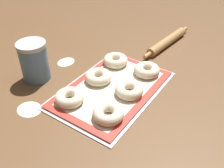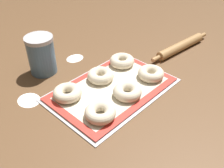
% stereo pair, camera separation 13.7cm
% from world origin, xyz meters
% --- Properties ---
extents(ground_plane, '(2.80, 2.80, 0.00)m').
position_xyz_m(ground_plane, '(0.00, 0.00, 0.00)').
color(ground_plane, brown).
extents(baking_tray, '(0.50, 0.33, 0.01)m').
position_xyz_m(baking_tray, '(0.01, 0.01, 0.00)').
color(baking_tray, silver).
rests_on(baking_tray, ground_plane).
extents(baking_mat, '(0.47, 0.31, 0.00)m').
position_xyz_m(baking_mat, '(0.01, 0.01, 0.01)').
color(baking_mat, red).
rests_on(baking_mat, baking_tray).
extents(bagel_front_left, '(0.11, 0.11, 0.04)m').
position_xyz_m(bagel_front_left, '(-0.14, -0.07, 0.03)').
color(bagel_front_left, beige).
rests_on(bagel_front_left, baking_mat).
extents(bagel_front_center, '(0.11, 0.11, 0.04)m').
position_xyz_m(bagel_front_center, '(0.01, -0.06, 0.03)').
color(bagel_front_center, beige).
rests_on(bagel_front_center, baking_mat).
extents(bagel_front_right, '(0.11, 0.11, 0.04)m').
position_xyz_m(bagel_front_right, '(0.17, -0.05, 0.03)').
color(bagel_front_right, beige).
rests_on(bagel_front_right, baking_mat).
extents(bagel_back_left, '(0.11, 0.11, 0.04)m').
position_xyz_m(bagel_back_left, '(-0.15, 0.10, 0.03)').
color(bagel_back_left, beige).
rests_on(bagel_back_left, baking_mat).
extents(bagel_back_center, '(0.11, 0.11, 0.04)m').
position_xyz_m(bagel_back_center, '(0.02, 0.09, 0.03)').
color(bagel_back_center, beige).
rests_on(bagel_back_center, baking_mat).
extents(bagel_back_right, '(0.11, 0.11, 0.04)m').
position_xyz_m(bagel_back_right, '(0.17, 0.10, 0.03)').
color(bagel_back_right, beige).
rests_on(bagel_back_right, baking_mat).
extents(flour_canister, '(0.12, 0.12, 0.17)m').
position_xyz_m(flour_canister, '(-0.10, 0.32, 0.08)').
color(flour_canister, slate).
rests_on(flour_canister, ground_plane).
extents(rolling_pin, '(0.41, 0.08, 0.04)m').
position_xyz_m(rolling_pin, '(0.48, -0.01, 0.02)').
color(rolling_pin, '#AD7F4C').
rests_on(rolling_pin, ground_plane).
extents(flour_patch_near, '(0.06, 0.05, 0.00)m').
position_xyz_m(flour_patch_near, '(-0.25, 0.21, 0.00)').
color(flour_patch_near, white).
rests_on(flour_patch_near, ground_plane).
extents(flour_patch_far, '(0.08, 0.10, 0.00)m').
position_xyz_m(flour_patch_far, '(-0.26, 0.20, 0.00)').
color(flour_patch_far, white).
rests_on(flour_patch_far, ground_plane).
extents(flour_patch_side, '(0.09, 0.07, 0.00)m').
position_xyz_m(flour_patch_side, '(0.07, 0.31, 0.00)').
color(flour_patch_side, white).
rests_on(flour_patch_side, ground_plane).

